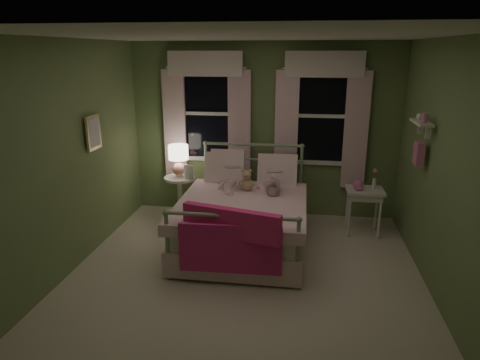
% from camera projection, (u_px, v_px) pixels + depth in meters
% --- Properties ---
extents(room_shell, '(4.20, 4.20, 4.20)m').
position_uv_depth(room_shell, '(244.00, 167.00, 4.45)').
color(room_shell, silver).
rests_on(room_shell, ground).
extents(bed, '(1.58, 2.04, 1.18)m').
position_uv_depth(bed, '(243.00, 218.00, 5.54)').
color(bed, white).
rests_on(bed, ground).
extents(pink_throw, '(1.10, 0.37, 0.71)m').
position_uv_depth(pink_throw, '(231.00, 234.00, 4.51)').
color(pink_throw, '#EC2E7C').
rests_on(pink_throw, bed).
extents(child_left, '(0.34, 0.26, 0.84)m').
position_uv_depth(child_left, '(228.00, 164.00, 5.81)').
color(child_left, '#F7D1DD').
rests_on(child_left, bed).
extents(child_right, '(0.44, 0.37, 0.79)m').
position_uv_depth(child_right, '(269.00, 167.00, 5.74)').
color(child_right, '#F7D1DD').
rests_on(child_right, bed).
extents(book_left, '(0.20, 0.12, 0.26)m').
position_uv_depth(book_left, '(225.00, 170.00, 5.58)').
color(book_left, beige).
rests_on(book_left, child_left).
extents(book_right, '(0.21, 0.13, 0.26)m').
position_uv_depth(book_right, '(267.00, 175.00, 5.52)').
color(book_right, beige).
rests_on(book_right, child_right).
extents(teddy_bear, '(0.23, 0.18, 0.31)m').
position_uv_depth(teddy_bear, '(247.00, 182.00, 5.68)').
color(teddy_bear, tan).
rests_on(teddy_bear, bed).
extents(nightstand_left, '(0.46, 0.46, 0.65)m').
position_uv_depth(nightstand_left, '(180.00, 192.00, 6.46)').
color(nightstand_left, white).
rests_on(nightstand_left, ground).
extents(table_lamp, '(0.29, 0.29, 0.46)m').
position_uv_depth(table_lamp, '(178.00, 157.00, 6.30)').
color(table_lamp, '#FFA596').
rests_on(table_lamp, nightstand_left).
extents(book_nightstand, '(0.23, 0.27, 0.02)m').
position_uv_depth(book_nightstand, '(184.00, 178.00, 6.30)').
color(book_nightstand, beige).
rests_on(book_nightstand, nightstand_left).
extents(nightstand_right, '(0.50, 0.40, 0.64)m').
position_uv_depth(nightstand_right, '(364.00, 196.00, 5.86)').
color(nightstand_right, white).
rests_on(nightstand_right, ground).
extents(pink_toy, '(0.14, 0.18, 0.14)m').
position_uv_depth(pink_toy, '(358.00, 185.00, 5.82)').
color(pink_toy, pink).
rests_on(pink_toy, nightstand_right).
extents(bud_vase, '(0.06, 0.06, 0.28)m').
position_uv_depth(bud_vase, '(375.00, 179.00, 5.82)').
color(bud_vase, white).
rests_on(bud_vase, nightstand_right).
extents(window_left, '(1.34, 0.13, 1.96)m').
position_uv_depth(window_left, '(207.00, 109.00, 6.40)').
color(window_left, black).
rests_on(window_left, room_shell).
extents(window_right, '(1.34, 0.13, 1.96)m').
position_uv_depth(window_right, '(322.00, 111.00, 6.16)').
color(window_right, black).
rests_on(window_right, room_shell).
extents(wall_shelf, '(0.15, 0.50, 0.60)m').
position_uv_depth(wall_shelf, '(420.00, 138.00, 4.78)').
color(wall_shelf, white).
rests_on(wall_shelf, room_shell).
extents(framed_picture, '(0.03, 0.32, 0.42)m').
position_uv_depth(framed_picture, '(94.00, 133.00, 5.23)').
color(framed_picture, beige).
rests_on(framed_picture, room_shell).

